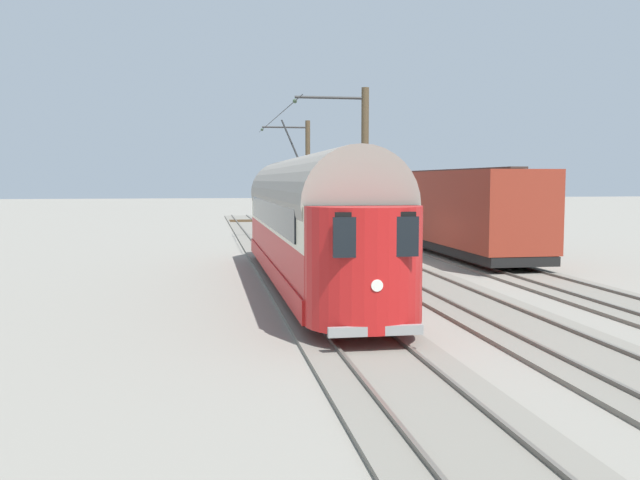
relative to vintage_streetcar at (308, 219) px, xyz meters
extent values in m
plane|color=gray|center=(-4.11, -5.49, -2.27)|extent=(220.00, 220.00, 0.00)
cube|color=slate|center=(-8.22, -5.49, -2.22)|extent=(2.80, 80.00, 0.10)
cube|color=#59544C|center=(-7.50, -5.49, -2.13)|extent=(0.07, 80.00, 0.08)
cube|color=#59544C|center=(-8.94, -5.49, -2.13)|extent=(0.07, 80.00, 0.08)
cube|color=#47331E|center=(-8.22, -37.49, -2.16)|extent=(2.50, 0.24, 0.08)
cube|color=#47331E|center=(-8.22, -36.84, -2.16)|extent=(2.50, 0.24, 0.08)
cube|color=#47331E|center=(-8.22, -36.19, -2.16)|extent=(2.50, 0.24, 0.08)
cube|color=#47331E|center=(-8.22, -35.54, -2.16)|extent=(2.50, 0.24, 0.08)
cube|color=#47331E|center=(-8.22, -34.89, -2.16)|extent=(2.50, 0.24, 0.08)
cube|color=slate|center=(-4.11, -5.49, -2.22)|extent=(2.80, 80.00, 0.10)
cube|color=#59544C|center=(-3.39, -5.49, -2.13)|extent=(0.07, 80.00, 0.08)
cube|color=#59544C|center=(-4.83, -5.49, -2.13)|extent=(0.07, 80.00, 0.08)
cube|color=#47331E|center=(-4.11, -37.49, -2.16)|extent=(2.50, 0.24, 0.08)
cube|color=#47331E|center=(-4.11, -36.84, -2.16)|extent=(2.50, 0.24, 0.08)
cube|color=#47331E|center=(-4.11, -36.19, -2.16)|extent=(2.50, 0.24, 0.08)
cube|color=#47331E|center=(-4.11, -35.54, -2.16)|extent=(2.50, 0.24, 0.08)
cube|color=#47331E|center=(-4.11, -34.89, -2.16)|extent=(2.50, 0.24, 0.08)
cube|color=slate|center=(0.00, -5.49, -2.22)|extent=(2.80, 80.00, 0.10)
cube|color=#59544C|center=(0.72, -5.49, -2.13)|extent=(0.07, 80.00, 0.08)
cube|color=#59544C|center=(-0.72, -5.49, -2.13)|extent=(0.07, 80.00, 0.08)
cube|color=#47331E|center=(0.00, -37.49, -2.16)|extent=(2.50, 0.24, 0.08)
cube|color=#47331E|center=(0.00, -36.84, -2.16)|extent=(2.50, 0.24, 0.08)
cube|color=#47331E|center=(0.00, -36.19, -2.16)|extent=(2.50, 0.24, 0.08)
cube|color=#47331E|center=(0.00, -35.54, -2.16)|extent=(2.50, 0.24, 0.08)
cube|color=#47331E|center=(0.00, -34.89, -2.16)|extent=(2.50, 0.24, 0.08)
cube|color=red|center=(0.00, -0.01, -1.56)|extent=(2.65, 15.94, 0.55)
cube|color=red|center=(0.00, -0.01, -0.81)|extent=(2.55, 15.94, 0.95)
cube|color=beige|center=(0.00, -0.01, 0.19)|extent=(2.55, 15.94, 1.05)
cylinder|color=gray|center=(0.00, -0.01, 0.71)|extent=(2.65, 15.62, 2.65)
cylinder|color=red|center=(0.00, 7.91, -0.56)|extent=(2.55, 2.55, 2.55)
cylinder|color=red|center=(0.00, -7.92, -0.56)|extent=(2.55, 2.55, 2.55)
cube|color=black|center=(0.00, 9.05, 0.45)|extent=(1.63, 0.08, 0.36)
cube|color=black|center=(0.00, 9.08, 0.14)|extent=(1.73, 0.06, 0.80)
cube|color=black|center=(1.29, -0.01, 0.19)|extent=(0.04, 13.39, 0.80)
cube|color=black|center=(-1.29, -0.01, 0.19)|extent=(0.04, 13.39, 0.80)
cylinder|color=silver|center=(0.00, 9.17, -0.81)|extent=(0.24, 0.06, 0.24)
cube|color=gray|center=(0.00, 9.11, -1.74)|extent=(1.94, 0.12, 0.20)
cylinder|color=black|center=(0.00, -4.98, 2.93)|extent=(0.07, 5.20, 1.84)
cylinder|color=black|center=(0.72, 5.09, -1.71)|extent=(0.10, 0.76, 0.76)
cylinder|color=black|center=(-0.72, 5.09, -1.71)|extent=(0.10, 0.76, 0.76)
cylinder|color=black|center=(0.72, -5.11, -1.71)|extent=(0.10, 0.76, 0.76)
cylinder|color=black|center=(-0.72, -5.11, -1.71)|extent=(0.10, 0.76, 0.76)
cube|color=maroon|center=(-8.22, -8.55, 0.06)|extent=(2.90, 14.73, 3.20)
cube|color=#332D28|center=(-8.22, -8.55, 1.72)|extent=(0.70, 13.25, 0.08)
cube|color=black|center=(-8.22, -8.55, -1.74)|extent=(2.70, 14.73, 0.36)
cube|color=black|center=(-9.70, -8.55, -0.19)|extent=(0.06, 2.20, 2.56)
cylinder|color=black|center=(-8.94, -13.70, -1.67)|extent=(0.10, 0.84, 0.84)
cylinder|color=black|center=(-7.50, -13.70, -1.67)|extent=(0.10, 0.84, 0.84)
cylinder|color=black|center=(-8.94, -3.39, -1.67)|extent=(0.10, 0.84, 0.84)
cylinder|color=black|center=(-7.50, -3.39, -1.67)|extent=(0.10, 0.84, 0.84)
cylinder|color=#4C3D28|center=(-2.65, -17.78, 1.22)|extent=(0.28, 0.28, 6.96)
cylinder|color=#2D2D2D|center=(-1.32, -17.78, 4.30)|extent=(2.65, 0.10, 0.10)
sphere|color=#334733|center=(0.00, -17.78, 4.15)|extent=(0.16, 0.16, 0.16)
cylinder|color=#4C3D28|center=(-2.65, -3.23, 1.22)|extent=(0.28, 0.28, 6.96)
cylinder|color=#2D2D2D|center=(-1.32, -3.23, 4.30)|extent=(2.65, 0.10, 0.10)
sphere|color=#334733|center=(0.00, -3.23, 4.15)|extent=(0.16, 0.16, 0.16)
cylinder|color=black|center=(0.00, -10.50, 4.15)|extent=(0.03, 18.56, 0.03)
cylinder|color=black|center=(-1.32, -17.78, 4.30)|extent=(2.65, 0.02, 0.02)
camera|label=1|loc=(3.33, 22.32, 1.25)|focal=38.93mm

